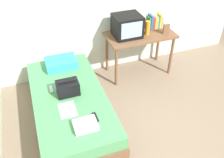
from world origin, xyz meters
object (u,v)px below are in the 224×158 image
object	(u,v)px
bed	(70,107)
book_row	(154,22)
tv	(127,26)
pillow	(61,63)
handbag	(68,88)
water_bottle	(147,28)
folded_towel	(85,125)
magazine	(68,110)
picture_frame	(166,29)
remote_dark	(95,117)
desk	(140,39)
remote_silver	(51,89)

from	to	relation	value
bed	book_row	world-z (taller)	book_row
bed	tv	size ratio (longest dim) A/B	4.55
tv	pillow	xyz separation A→B (m)	(-1.14, -0.06, -0.42)
pillow	handbag	world-z (taller)	handbag
water_bottle	folded_towel	size ratio (longest dim) A/B	0.84
water_bottle	folded_towel	xyz separation A→B (m)	(-1.45, -1.36, -0.39)
handbag	magazine	bearing A→B (deg)	-104.26
picture_frame	folded_towel	xyz separation A→B (m)	(-1.76, -1.28, -0.36)
bed	water_bottle	world-z (taller)	water_bottle
picture_frame	remote_dark	xyz separation A→B (m)	(-1.61, -1.18, -0.38)
desk	folded_towel	world-z (taller)	desk
tv	magazine	size ratio (longest dim) A/B	1.52
remote_silver	desk	bearing A→B (deg)	19.83
pillow	remote_dark	size ratio (longest dim) A/B	3.06
folded_towel	tv	bearing A→B (deg)	52.10
bed	remote_dark	size ratio (longest dim) A/B	12.82
remote_silver	folded_towel	bearing A→B (deg)	-71.43
book_row	remote_dark	distance (m)	2.15
pillow	handbag	bearing A→B (deg)	-92.69
remote_dark	picture_frame	bearing A→B (deg)	36.20
remote_silver	magazine	bearing A→B (deg)	-74.15
picture_frame	remote_dark	bearing A→B (deg)	-143.80
desk	magazine	world-z (taller)	desk
desk	folded_towel	xyz separation A→B (m)	(-1.35, -1.42, -0.17)
remote_dark	desk	bearing A→B (deg)	47.60
pillow	handbag	distance (m)	0.70
bed	remote_dark	world-z (taller)	remote_dark
desk	handbag	distance (m)	1.61
tv	book_row	distance (m)	0.59
water_bottle	handbag	distance (m)	1.70
picture_frame	remote_silver	xyz separation A→B (m)	(-2.04, -0.45, -0.38)
desk	book_row	xyz separation A→B (m)	(0.33, 0.14, 0.21)
bed	magazine	distance (m)	0.38
water_bottle	remote_dark	bearing A→B (deg)	-135.76
water_bottle	tv	bearing A→B (deg)	169.65
water_bottle	pillow	world-z (taller)	water_bottle
book_row	remote_dark	world-z (taller)	book_row
remote_dark	book_row	bearing A→B (deg)	43.58
remote_dark	folded_towel	bearing A→B (deg)	-146.70
handbag	tv	bearing A→B (deg)	32.95
bed	water_bottle	size ratio (longest dim) A/B	8.54
bed	remote_silver	size ratio (longest dim) A/B	13.89
desk	book_row	size ratio (longest dim) A/B	4.28
pillow	folded_towel	distance (m)	1.36
handbag	remote_dark	world-z (taller)	handbag
book_row	tv	bearing A→B (deg)	-167.38
magazine	remote_silver	bearing A→B (deg)	105.85
desk	remote_dark	xyz separation A→B (m)	(-1.20, -1.32, -0.19)
picture_frame	handbag	distance (m)	1.95
book_row	remote_dark	xyz separation A→B (m)	(-1.53, -1.45, -0.40)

